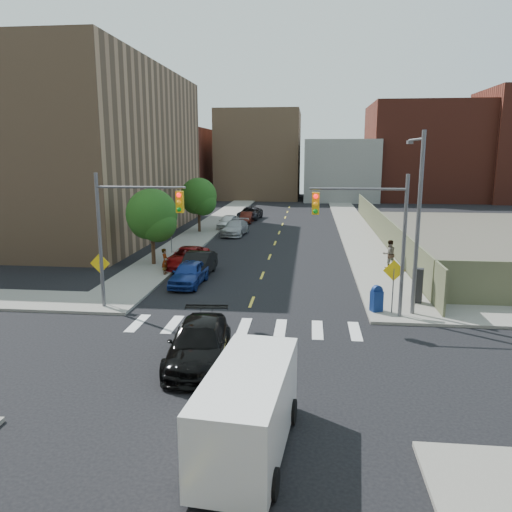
% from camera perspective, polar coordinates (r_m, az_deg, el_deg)
% --- Properties ---
extents(ground, '(160.00, 160.00, 0.00)m').
position_cam_1_polar(ground, '(19.78, -3.24, -12.04)').
color(ground, black).
rests_on(ground, ground).
extents(sidewalk_nw, '(3.50, 73.00, 0.15)m').
position_cam_1_polar(sidewalk_nw, '(60.83, -4.09, 4.28)').
color(sidewalk_nw, gray).
rests_on(sidewalk_nw, ground).
extents(sidewalk_ne, '(3.50, 73.00, 0.15)m').
position_cam_1_polar(sidewalk_ne, '(60.05, 10.66, 4.01)').
color(sidewalk_ne, gray).
rests_on(sidewalk_ne, ground).
extents(fence_north, '(0.12, 44.00, 2.50)m').
position_cam_1_polar(fence_north, '(46.80, 14.20, 3.15)').
color(fence_north, '#5F6244').
rests_on(fence_north, ground).
extents(building_nw, '(22.00, 30.00, 16.00)m').
position_cam_1_polar(building_nw, '(54.00, -21.86, 10.97)').
color(building_nw, '#8C6B4C').
rests_on(building_nw, ground).
extents(bg_bldg_west, '(14.00, 18.00, 12.00)m').
position_cam_1_polar(bg_bldg_west, '(91.36, -9.89, 10.37)').
color(bg_bldg_west, '#592319').
rests_on(bg_bldg_west, ground).
extents(bg_bldg_midwest, '(14.00, 16.00, 15.00)m').
position_cam_1_polar(bg_bldg_midwest, '(90.30, 0.45, 11.47)').
color(bg_bldg_midwest, '#8C6B4C').
rests_on(bg_bldg_midwest, ground).
extents(bg_bldg_center, '(12.00, 16.00, 10.00)m').
position_cam_1_polar(bg_bldg_center, '(88.04, 9.55, 9.68)').
color(bg_bldg_center, gray).
rests_on(bg_bldg_center, ground).
extents(bg_bldg_east, '(18.00, 18.00, 16.00)m').
position_cam_1_polar(bg_bldg_east, '(91.83, 18.46, 11.20)').
color(bg_bldg_east, '#592319').
rests_on(bg_bldg_east, ground).
extents(signal_nw, '(4.59, 0.30, 7.00)m').
position_cam_1_polar(signal_nw, '(25.72, -14.43, 3.69)').
color(signal_nw, '#59595E').
rests_on(signal_nw, ground).
extents(signal_ne, '(4.59, 0.30, 7.00)m').
position_cam_1_polar(signal_ne, '(24.27, 13.13, 3.29)').
color(signal_ne, '#59595E').
rests_on(signal_ne, ground).
extents(streetlight_ne, '(0.25, 3.70, 9.00)m').
position_cam_1_polar(streetlight_ne, '(25.43, 17.94, 4.97)').
color(streetlight_ne, '#59595E').
rests_on(streetlight_ne, ground).
extents(warn_sign_nw, '(1.06, 0.06, 2.83)m').
position_cam_1_polar(warn_sign_nw, '(27.31, -17.36, -1.44)').
color(warn_sign_nw, '#59595E').
rests_on(warn_sign_nw, ground).
extents(warn_sign_ne, '(1.06, 0.06, 2.83)m').
position_cam_1_polar(warn_sign_ne, '(25.41, 15.45, -2.29)').
color(warn_sign_ne, '#59595E').
rests_on(warn_sign_ne, ground).
extents(warn_sign_midwest, '(1.06, 0.06, 2.83)m').
position_cam_1_polar(warn_sign_midwest, '(39.82, -9.69, 2.96)').
color(warn_sign_midwest, '#59595E').
rests_on(warn_sign_midwest, ground).
extents(tree_west_near, '(3.66, 3.64, 5.52)m').
position_cam_1_polar(tree_west_near, '(35.92, -11.80, 4.33)').
color(tree_west_near, '#332114').
rests_on(tree_west_near, ground).
extents(tree_west_far, '(3.66, 3.64, 5.52)m').
position_cam_1_polar(tree_west_far, '(50.32, -6.56, 6.57)').
color(tree_west_far, '#332114').
rests_on(tree_west_far, ground).
extents(parked_car_blue, '(1.91, 4.39, 1.47)m').
position_cam_1_polar(parked_car_blue, '(30.73, -7.68, -1.97)').
color(parked_car_blue, navy).
rests_on(parked_car_blue, ground).
extents(parked_car_black, '(1.81, 4.73, 1.54)m').
position_cam_1_polar(parked_car_black, '(32.91, -6.67, -0.96)').
color(parked_car_black, black).
rests_on(parked_car_black, ground).
extents(parked_car_red, '(2.53, 5.14, 1.40)m').
position_cam_1_polar(parked_car_red, '(35.53, -7.85, -0.16)').
color(parked_car_red, maroon).
rests_on(parked_car_red, ground).
extents(parked_car_silver, '(2.47, 5.19, 1.46)m').
position_cam_1_polar(parked_car_silver, '(48.91, -2.40, 3.24)').
color(parked_car_silver, '#96989D').
rests_on(parked_car_silver, ground).
extents(parked_car_white, '(2.14, 4.57, 1.51)m').
position_cam_1_polar(parked_car_white, '(52.79, -3.19, 3.89)').
color(parked_car_white, silver).
rests_on(parked_car_white, ground).
extents(parked_car_maroon, '(1.37, 3.81, 1.25)m').
position_cam_1_polar(parked_car_maroon, '(57.62, -1.08, 4.44)').
color(parked_car_maroon, '#3E130C').
rests_on(parked_car_maroon, ground).
extents(parked_car_grey, '(2.87, 5.47, 1.47)m').
position_cam_1_polar(parked_car_grey, '(60.65, -0.72, 4.92)').
color(parked_car_grey, black).
rests_on(parked_car_grey, ground).
extents(black_sedan, '(2.62, 5.55, 1.57)m').
position_cam_1_polar(black_sedan, '(19.57, -6.55, -9.89)').
color(black_sedan, black).
rests_on(black_sedan, ground).
extents(cargo_van, '(2.56, 5.36, 2.38)m').
position_cam_1_polar(cargo_van, '(14.09, -0.78, -16.77)').
color(cargo_van, white).
rests_on(cargo_van, ground).
extents(mailbox, '(0.67, 0.60, 1.34)m').
position_cam_1_polar(mailbox, '(25.76, 13.62, -4.76)').
color(mailbox, navy).
rests_on(mailbox, sidewalk_ne).
extents(payphone, '(0.65, 0.58, 1.85)m').
position_cam_1_polar(payphone, '(27.77, 17.96, -3.22)').
color(payphone, black).
rests_on(payphone, sidewalk_ne).
extents(pedestrian_west, '(0.43, 0.64, 1.70)m').
position_cam_1_polar(pedestrian_west, '(33.07, -10.36, -0.60)').
color(pedestrian_west, gray).
rests_on(pedestrian_west, sidewalk_nw).
extents(pedestrian_east, '(1.10, 0.95, 1.95)m').
position_cam_1_polar(pedestrian_east, '(35.44, 14.98, 0.21)').
color(pedestrian_east, gray).
rests_on(pedestrian_east, sidewalk_ne).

